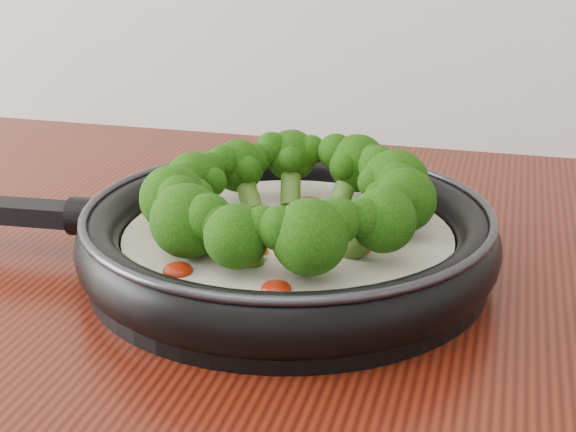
# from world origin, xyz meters

# --- Properties ---
(skillet) EXTENTS (0.54, 0.36, 0.10)m
(skillet) POSITION_xyz_m (0.11, 1.09, 0.94)
(skillet) COLOR black
(skillet) RESTS_ON counter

